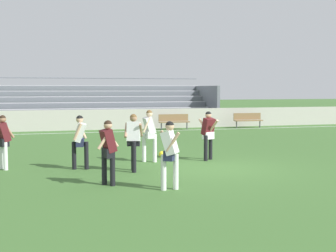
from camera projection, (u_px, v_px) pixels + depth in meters
ground_plane at (214, 168)px, 13.69m from camera, size 160.00×160.00×0.00m
field_line_sideline at (134, 131)px, 25.55m from camera, size 44.00×0.12×0.01m
sideline_wall at (129, 119)px, 27.01m from camera, size 48.00×0.16×1.18m
bleacher_stand at (64, 105)px, 29.21m from camera, size 19.55×4.84×3.16m
bench_near_wall_gap at (174, 120)px, 26.64m from camera, size 1.80×0.40×0.90m
bench_far_left at (248, 119)px, 27.89m from camera, size 1.80×0.40×0.90m
player_dark_challenging at (208, 131)px, 15.20m from camera, size 0.48×0.76×1.64m
player_white_overlapping at (149, 131)px, 14.82m from camera, size 0.55×0.44×1.70m
player_dark_on_ball at (108, 147)px, 11.24m from camera, size 0.60×0.47×1.62m
player_white_dropping_back at (170, 149)px, 10.73m from camera, size 0.52×0.65×1.63m
player_white_pressing_high at (134, 137)px, 13.13m from camera, size 0.61×0.53×1.67m
player_white_trailing_run at (80, 138)px, 13.47m from camera, size 0.48×0.52×1.61m
player_dark_wide_right at (3, 137)px, 13.43m from camera, size 0.65×0.51×1.62m
soccer_ball at (162, 154)px, 15.90m from camera, size 0.22×0.22×0.22m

